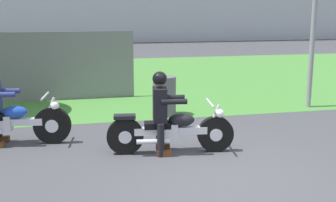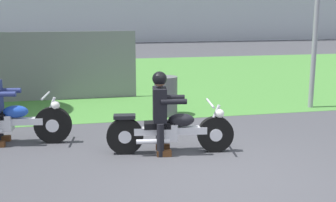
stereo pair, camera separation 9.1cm
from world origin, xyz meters
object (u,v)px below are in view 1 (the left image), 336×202
(motorcycle_lead, at_px, (171,131))
(rider_lead, at_px, (161,106))
(motorcycle_follow, at_px, (6,123))
(trash_can, at_px, (164,96))

(motorcycle_lead, xyz_separation_m, rider_lead, (-0.17, 0.03, 0.43))
(motorcycle_lead, height_order, rider_lead, rider_lead)
(rider_lead, distance_m, motorcycle_follow, 2.83)
(motorcycle_follow, bearing_deg, motorcycle_lead, -13.81)
(motorcycle_follow, bearing_deg, rider_lead, -14.59)
(motorcycle_lead, bearing_deg, motorcycle_follow, 166.19)
(rider_lead, distance_m, trash_can, 2.70)
(motorcycle_follow, bearing_deg, trash_can, 33.27)
(motorcycle_follow, distance_m, trash_can, 3.57)
(motorcycle_lead, xyz_separation_m, motorcycle_follow, (-2.76, 1.10, 0.02))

